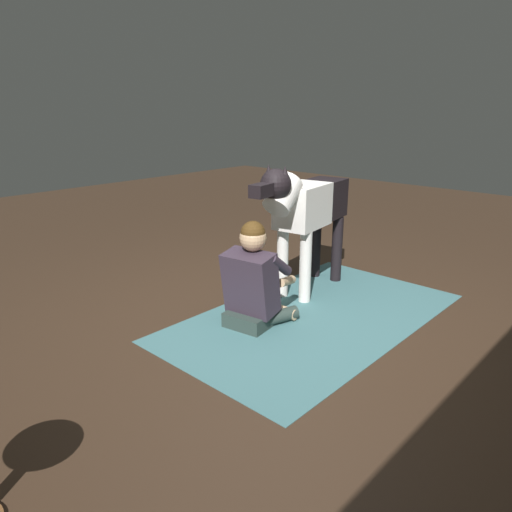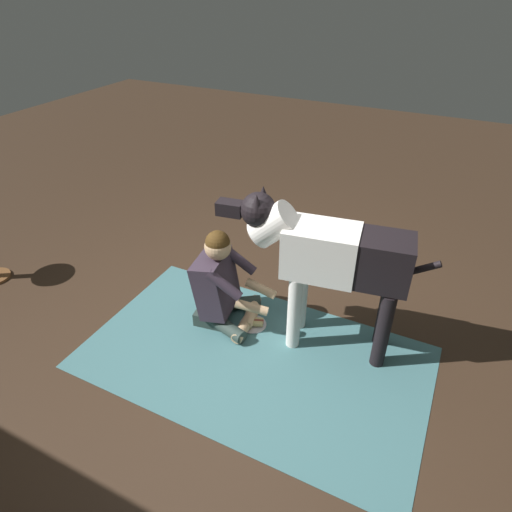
% 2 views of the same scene
% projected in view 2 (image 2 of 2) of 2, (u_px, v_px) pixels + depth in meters
% --- Properties ---
extents(ground_plane, '(14.60, 14.60, 0.00)m').
position_uv_depth(ground_plane, '(243.00, 326.00, 3.66)').
color(ground_plane, '#38271B').
extents(area_rug, '(2.59, 1.49, 0.01)m').
position_uv_depth(area_rug, '(254.00, 357.00, 3.36)').
color(area_rug, '#437277').
rests_on(area_rug, ground).
extents(person_sitting_on_floor, '(0.68, 0.57, 0.86)m').
position_uv_depth(person_sitting_on_floor, '(222.00, 286.00, 3.54)').
color(person_sitting_on_floor, '#2E3D38').
rests_on(person_sitting_on_floor, ground).
extents(large_dog, '(1.57, 0.46, 1.24)m').
position_uv_depth(large_dog, '(329.00, 257.00, 3.09)').
color(large_dog, white).
rests_on(large_dog, ground).
extents(hot_dog_on_plate, '(0.23, 0.23, 0.06)m').
position_uv_depth(hot_dog_on_plate, '(253.00, 323.00, 3.66)').
color(hot_dog_on_plate, silver).
rests_on(hot_dog_on_plate, ground).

